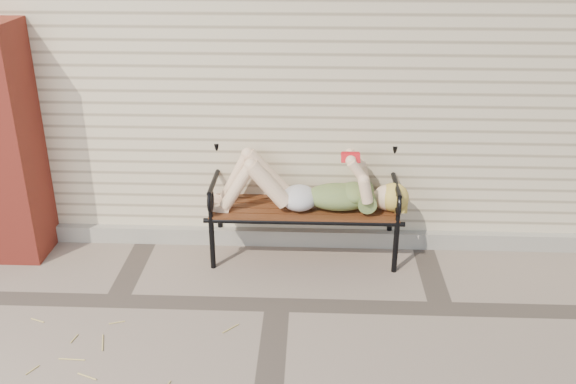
{
  "coord_description": "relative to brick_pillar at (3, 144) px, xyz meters",
  "views": [
    {
      "loc": [
        0.26,
        -4.12,
        2.78
      ],
      "look_at": [
        0.06,
        0.63,
        0.67
      ],
      "focal_mm": 40.0,
      "sensor_mm": 36.0,
      "label": 1
    }
  ],
  "objects": [
    {
      "name": "house_wall",
      "position": [
        2.3,
        2.25,
        0.5
      ],
      "size": [
        8.0,
        4.0,
        3.0
      ],
      "primitive_type": "cube",
      "color": "beige",
      "rests_on": "ground"
    },
    {
      "name": "foundation_strip",
      "position": [
        2.3,
        0.22,
        -0.93
      ],
      "size": [
        8.0,
        0.1,
        0.15
      ],
      "primitive_type": "cube",
      "color": "gray",
      "rests_on": "ground"
    },
    {
      "name": "garden_bench",
      "position": [
        2.49,
        0.13,
        -0.37
      ],
      "size": [
        1.72,
        0.69,
        1.11
      ],
      "color": "black",
      "rests_on": "ground"
    },
    {
      "name": "brick_pillar",
      "position": [
        0.0,
        0.0,
        0.0
      ],
      "size": [
        0.5,
        0.5,
        2.0
      ],
      "primitive_type": "cube",
      "color": "#AB3326",
      "rests_on": "ground"
    },
    {
      "name": "reading_woman",
      "position": [
        2.5,
        -0.01,
        -0.34
      ],
      "size": [
        1.62,
        0.37,
        0.51
      ],
      "color": "#0A374A",
      "rests_on": "ground"
    },
    {
      "name": "ground",
      "position": [
        2.3,
        -0.75,
        -1.0
      ],
      "size": [
        80.0,
        80.0,
        0.0
      ],
      "primitive_type": "plane",
      "color": "#7A695D",
      "rests_on": "ground"
    }
  ]
}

